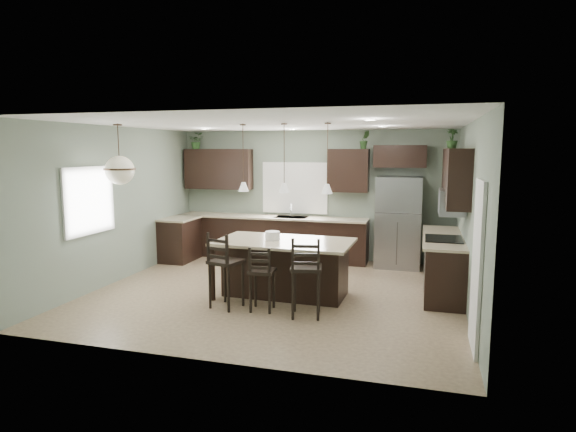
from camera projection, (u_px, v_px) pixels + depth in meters
The scene contains 33 objects.
ground at pixel (276, 292), 8.10m from camera, with size 6.00×6.00×0.00m, color #9E8466.
pantry_door at pixel (477, 266), 5.68m from camera, with size 0.04×0.82×2.04m, color white.
window_back at pixel (295, 188), 10.60m from camera, with size 1.35×0.02×1.00m, color white.
window_left at pixel (89, 201), 7.93m from camera, with size 0.02×1.10×1.00m, color white.
left_return_cabs at pixel (180, 240), 10.39m from camera, with size 0.60×0.90×0.90m, color black.
left_return_countertop at pixel (180, 218), 10.32m from camera, with size 0.66×0.96×0.04m, color beige.
back_lower_cabs at pixel (272, 238), 10.60m from camera, with size 4.20×0.60×0.90m, color black.
back_countertop at pixel (271, 217), 10.52m from camera, with size 4.20×0.66×0.04m, color beige.
sink_inset at pixel (291, 217), 10.40m from camera, with size 0.70×0.45×0.01m, color gray.
faucet at pixel (291, 211), 10.35m from camera, with size 0.02×0.02×0.28m, color silver.
back_upper_left at pixel (219, 169), 10.87m from camera, with size 1.55×0.34×0.90m, color black.
back_upper_right at pixel (348, 171), 10.08m from camera, with size 0.85×0.34×0.90m, color black.
fridge_header at pixel (400, 156), 9.75m from camera, with size 1.05×0.34×0.45m, color black.
right_lower_cabs at pixel (443, 265), 8.14m from camera, with size 0.60×2.35×0.90m, color black.
right_countertop at pixel (443, 237), 8.09m from camera, with size 0.66×2.35×0.04m, color beige.
cooktop at pixel (444, 239), 7.82m from camera, with size 0.58×0.75×0.02m, color black.
wall_oven_front at pixel (424, 267), 7.96m from camera, with size 0.01×0.72×0.60m, color gray.
right_upper_cabs at pixel (455, 176), 7.90m from camera, with size 0.34×2.35×0.90m, color black.
microwave at pixel (452, 202), 7.71m from camera, with size 0.40×0.75×0.40m, color gray.
refrigerator at pixel (398, 222), 9.77m from camera, with size 0.90×0.74×1.85m, color gray.
kitchen_island at pixel (284, 268), 7.84m from camera, with size 2.19×1.24×0.92m, color black.
serving_dish at pixel (273, 236), 7.83m from camera, with size 0.24×0.24×0.14m, color silver.
bar_stool_left at pixel (226, 270), 7.25m from camera, with size 0.43×0.43×1.17m, color black.
bar_stool_center at pixel (262, 278), 7.12m from camera, with size 0.37×0.37×0.99m, color black.
bar_stool_right at pixel (306, 277), 6.86m from camera, with size 0.43×0.43×1.17m, color black.
pendant_left at pixel (243, 158), 7.80m from camera, with size 0.17×0.17×1.10m, color white, non-canonical shape.
pendant_center at pixel (284, 158), 7.59m from camera, with size 0.17×0.17×1.10m, color silver, non-canonical shape.
pendant_right at pixel (327, 158), 7.39m from camera, with size 0.17×0.17×1.10m, color white, non-canonical shape.
chandelier at pixel (119, 154), 7.82m from camera, with size 0.51×0.51×0.99m, color #F1E9C5, non-canonical shape.
plant_back_left at pixel (196, 141), 10.90m from camera, with size 0.33×0.28×0.36m, color #2C5425.
plant_back_right at pixel (365, 140), 9.87m from camera, with size 0.20×0.17×0.37m, color #294C21.
plant_right_wall at pixel (452, 139), 8.75m from camera, with size 0.20×0.20×0.37m, color #27481F.
room_shell at pixel (275, 192), 7.87m from camera, with size 6.00×6.00×6.00m.
Camera 1 is at (2.33, -7.50, 2.38)m, focal length 30.00 mm.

